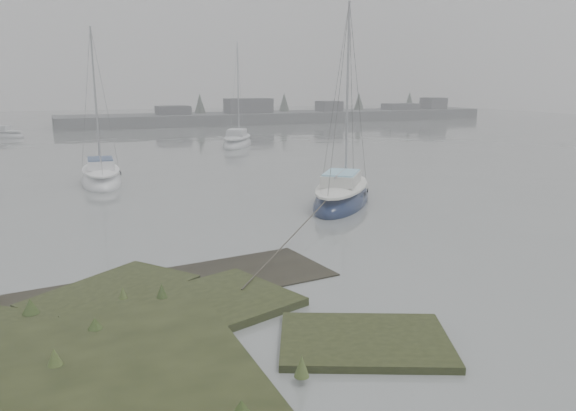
% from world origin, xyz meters
% --- Properties ---
extents(ground, '(160.00, 160.00, 0.00)m').
position_xyz_m(ground, '(0.00, 30.00, 0.00)').
color(ground, slate).
rests_on(ground, ground).
extents(far_shoreline, '(60.00, 8.00, 4.15)m').
position_xyz_m(far_shoreline, '(26.84, 61.90, 0.85)').
color(far_shoreline, '#4C4F51').
rests_on(far_shoreline, ground).
extents(sailboat_main, '(6.00, 6.63, 9.53)m').
position_xyz_m(sailboat_main, '(6.88, 11.99, 0.30)').
color(sailboat_main, '#0B1635').
rests_on(sailboat_main, ground).
extents(sailboat_white, '(2.50, 6.45, 8.92)m').
position_xyz_m(sailboat_white, '(-2.54, 21.88, 0.28)').
color(sailboat_white, silver).
rests_on(sailboat_white, ground).
extents(sailboat_far_b, '(5.10, 6.87, 9.37)m').
position_xyz_m(sailboat_far_b, '(10.08, 36.22, 0.29)').
color(sailboat_far_b, silver).
rests_on(sailboat_far_b, ground).
extents(sailboat_far_c, '(5.38, 4.50, 7.54)m').
position_xyz_m(sailboat_far_c, '(-9.14, 52.94, 0.23)').
color(sailboat_far_c, silver).
rests_on(sailboat_far_c, ground).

